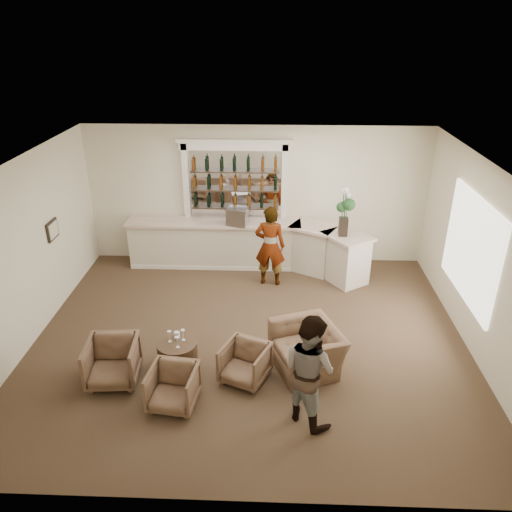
{
  "coord_description": "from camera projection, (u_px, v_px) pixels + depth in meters",
  "views": [
    {
      "loc": [
        0.42,
        -7.78,
        5.43
      ],
      "look_at": [
        0.09,
        0.9,
        1.3
      ],
      "focal_mm": 35.0,
      "sensor_mm": 36.0,
      "label": 1
    }
  ],
  "objects": [
    {
      "name": "cocktail_table",
      "position": [
        178.0,
        355.0,
        8.5
      ],
      "size": [
        0.68,
        0.68,
        0.5
      ],
      "primitive_type": "cylinder",
      "color": "#47351F",
      "rests_on": "ground"
    },
    {
      "name": "wine_glass_bar_left",
      "position": [
        246.0,
        219.0,
        11.51
      ],
      "size": [
        0.07,
        0.07,
        0.21
      ],
      "primitive_type": null,
      "color": "white",
      "rests_on": "bar_counter"
    },
    {
      "name": "wine_glass_bar_right",
      "position": [
        230.0,
        220.0,
        11.51
      ],
      "size": [
        0.07,
        0.07,
        0.21
      ],
      "primitive_type": null,
      "color": "white",
      "rests_on": "bar_counter"
    },
    {
      "name": "room_shell",
      "position": [
        260.0,
        208.0,
        9.0
      ],
      "size": [
        8.04,
        7.02,
        3.32
      ],
      "color": "beige",
      "rests_on": "ground"
    },
    {
      "name": "armchair_right",
      "position": [
        245.0,
        363.0,
        8.18
      ],
      "size": [
        0.93,
        0.94,
        0.65
      ],
      "primitive_type": "imported",
      "rotation": [
        0.0,
        0.0,
        -0.41
      ],
      "color": "brown",
      "rests_on": "ground"
    },
    {
      "name": "wine_glass_tbl_a",
      "position": [
        170.0,
        336.0,
        8.38
      ],
      "size": [
        0.07,
        0.07,
        0.21
      ],
      "primitive_type": null,
      "color": "white",
      "rests_on": "cocktail_table"
    },
    {
      "name": "napkin_holder",
      "position": [
        177.0,
        335.0,
        8.5
      ],
      "size": [
        0.08,
        0.08,
        0.12
      ],
      "primitive_type": "cube",
      "color": "white",
      "rests_on": "cocktail_table"
    },
    {
      "name": "armchair_left",
      "position": [
        113.0,
        362.0,
        8.13
      ],
      "size": [
        0.87,
        0.89,
        0.76
      ],
      "primitive_type": "imported",
      "rotation": [
        0.0,
        0.0,
        0.08
      ],
      "color": "brown",
      "rests_on": "ground"
    },
    {
      "name": "back_bar_alcove",
      "position": [
        235.0,
        181.0,
        11.59
      ],
      "size": [
        2.64,
        0.25,
        3.0
      ],
      "color": "white",
      "rests_on": "ground"
    },
    {
      "name": "sommelier",
      "position": [
        270.0,
        246.0,
        10.95
      ],
      "size": [
        0.72,
        0.52,
        1.84
      ],
      "primitive_type": "imported",
      "rotation": [
        0.0,
        0.0,
        3.02
      ],
      "color": "gray",
      "rests_on": "ground"
    },
    {
      "name": "guest",
      "position": [
        309.0,
        369.0,
        7.15
      ],
      "size": [
        1.08,
        1.09,
        1.78
      ],
      "primitive_type": "imported",
      "rotation": [
        0.0,
        0.0,
        2.34
      ],
      "color": "gray",
      "rests_on": "ground"
    },
    {
      "name": "ground",
      "position": [
        250.0,
        339.0,
        9.37
      ],
      "size": [
        8.0,
        8.0,
        0.0
      ],
      "primitive_type": "plane",
      "color": "#4E3A27",
      "rests_on": "ground"
    },
    {
      "name": "espresso_machine",
      "position": [
        237.0,
        216.0,
        11.43
      ],
      "size": [
        0.52,
        0.46,
        0.4
      ],
      "primitive_type": "cube",
      "rotation": [
        0.0,
        0.0,
        -0.19
      ],
      "color": "#BCBCC1",
      "rests_on": "bar_counter"
    },
    {
      "name": "bar_counter",
      "position": [
        249.0,
        245.0,
        11.83
      ],
      "size": [
        5.72,
        1.8,
        1.14
      ],
      "color": "beige",
      "rests_on": "ground"
    },
    {
      "name": "armchair_far",
      "position": [
        307.0,
        349.0,
        8.45
      ],
      "size": [
        1.37,
        1.46,
        0.76
      ],
      "primitive_type": "imported",
      "rotation": [
        0.0,
        0.0,
        -1.2
      ],
      "color": "brown",
      "rests_on": "ground"
    },
    {
      "name": "flower_vase",
      "position": [
        345.0,
        209.0,
        10.67
      ],
      "size": [
        0.29,
        0.29,
        1.09
      ],
      "color": "black",
      "rests_on": "bar_counter"
    },
    {
      "name": "armchair_center",
      "position": [
        173.0,
        387.0,
        7.63
      ],
      "size": [
        0.79,
        0.81,
        0.66
      ],
      "primitive_type": "imported",
      "rotation": [
        0.0,
        0.0,
        -0.13
      ],
      "color": "brown",
      "rests_on": "ground"
    },
    {
      "name": "wine_glass_tbl_c",
      "position": [
        177.0,
        342.0,
        8.23
      ],
      "size": [
        0.07,
        0.07,
        0.21
      ],
      "primitive_type": null,
      "color": "white",
      "rests_on": "cocktail_table"
    },
    {
      "name": "wine_glass_tbl_b",
      "position": [
        183.0,
        335.0,
        8.42
      ],
      "size": [
        0.07,
        0.07,
        0.21
      ],
      "primitive_type": null,
      "color": "white",
      "rests_on": "cocktail_table"
    }
  ]
}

